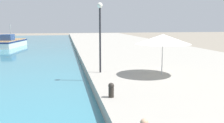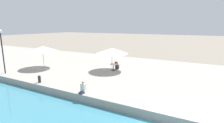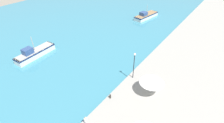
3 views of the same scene
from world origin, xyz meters
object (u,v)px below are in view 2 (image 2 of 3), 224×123
cafe_table (113,66)px  lamppost (2,44)px  cafe_umbrella_white (43,49)px  mooring_bollard (39,79)px  cafe_umbrella_pink (112,51)px  person_at_quay (83,88)px  cafe_chair_left (117,66)px

cafe_table → lamppost: bearing=124.5°
cafe_umbrella_white → mooring_bollard: size_ratio=5.31×
lamppost → mooring_bollard: bearing=-93.3°
cafe_umbrella_pink → cafe_umbrella_white: cafe_umbrella_white is taller
cafe_umbrella_white → person_at_quay: (-4.17, -9.07, -1.86)m
cafe_umbrella_white → cafe_table: (2.78, -7.93, -1.73)m
cafe_umbrella_white → cafe_umbrella_pink: bearing=-70.0°
cafe_umbrella_white → mooring_bollard: (-4.05, -4.17, -1.92)m
lamppost → cafe_umbrella_white: bearing=-22.2°
cafe_umbrella_pink → mooring_bollard: cafe_umbrella_pink is taller
cafe_chair_left → lamppost: 12.28m
cafe_umbrella_pink → cafe_umbrella_white: (-2.81, 7.74, 0.06)m
lamppost → person_at_quay: bearing=-92.4°
cafe_umbrella_white → person_at_quay: size_ratio=3.76×
cafe_umbrella_pink → lamppost: bearing=125.2°
person_at_quay → cafe_table: bearing=9.3°
cafe_umbrella_pink → cafe_table: cafe_umbrella_pink is taller
cafe_table → person_at_quay: size_ratio=0.87×
cafe_umbrella_white → lamppost: size_ratio=0.76×
mooring_bollard → person_at_quay: bearing=-91.5°
cafe_umbrella_pink → cafe_chair_left: cafe_umbrella_pink is taller
cafe_table → mooring_bollard: 7.80m
cafe_chair_left → person_at_quay: 7.74m
mooring_bollard → lamppost: size_ratio=0.14×
cafe_umbrella_pink → mooring_bollard: bearing=152.5°
cafe_umbrella_white → cafe_chair_left: bearing=-66.5°
cafe_table → mooring_bollard: size_ratio=1.22×
cafe_umbrella_white → lamppost: bearing=157.8°
cafe_table → mooring_bollard: (-6.83, 3.76, -0.18)m
cafe_umbrella_pink → lamppost: lamppost is taller
cafe_umbrella_pink → mooring_bollard: size_ratio=5.43×
mooring_bollard → lamppost: lamppost is taller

